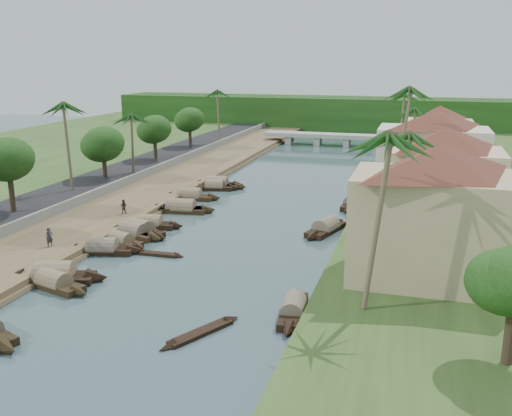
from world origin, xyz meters
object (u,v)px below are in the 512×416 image
(building_near, at_px, (435,212))
(person_near, at_px, (50,237))
(bridge, at_px, (333,137))
(sampan_1, at_px, (55,276))

(building_near, relative_size, person_near, 8.31)
(person_near, bearing_deg, bridge, 18.81)
(building_near, bearing_deg, sampan_1, -168.14)
(building_near, distance_m, sampan_1, 30.03)
(bridge, bearing_deg, building_near, -75.61)
(bridge, distance_m, sampan_1, 80.66)
(bridge, bearing_deg, sampan_1, -96.99)
(sampan_1, bearing_deg, bridge, 66.77)
(building_near, relative_size, sampan_1, 1.67)
(building_near, height_order, person_near, building_near)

